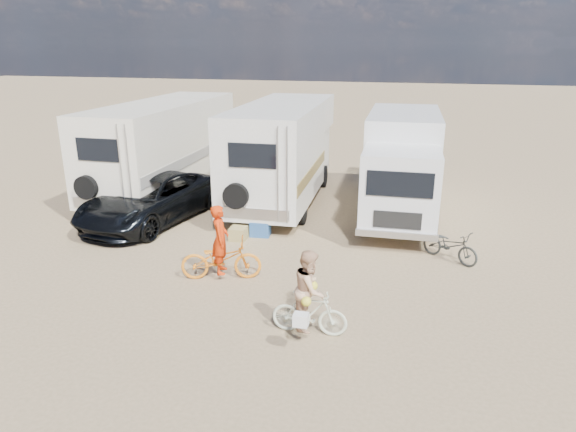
% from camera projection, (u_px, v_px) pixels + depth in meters
% --- Properties ---
extents(ground, '(140.00, 140.00, 0.00)m').
position_uv_depth(ground, '(222.00, 283.00, 12.75)').
color(ground, '#9A805C').
rests_on(ground, ground).
extents(rv_main, '(2.93, 7.96, 3.63)m').
position_uv_depth(rv_main, '(282.00, 154.00, 18.79)').
color(rv_main, silver).
rests_on(rv_main, ground).
extents(rv_left, '(2.73, 8.68, 3.54)m').
position_uv_depth(rv_left, '(164.00, 148.00, 20.09)').
color(rv_left, white).
rests_on(rv_left, ground).
extents(box_truck, '(2.61, 7.38, 3.42)m').
position_uv_depth(box_truck, '(401.00, 167.00, 17.33)').
color(box_truck, silver).
rests_on(box_truck, ground).
extents(dark_suv, '(3.50, 5.94, 1.55)m').
position_uv_depth(dark_suv, '(151.00, 199.00, 16.98)').
color(dark_suv, black).
rests_on(dark_suv, ground).
extents(bike_man, '(2.14, 1.26, 1.06)m').
position_uv_depth(bike_man, '(221.00, 259.00, 12.85)').
color(bike_man, orange).
rests_on(bike_man, ground).
extents(bike_woman, '(1.58, 0.47, 0.94)m').
position_uv_depth(bike_woman, '(309.00, 313.00, 10.40)').
color(bike_woman, beige).
rests_on(bike_woman, ground).
extents(rider_man, '(0.59, 0.74, 1.77)m').
position_uv_depth(rider_man, '(220.00, 246.00, 12.74)').
color(rider_man, red).
rests_on(rider_man, ground).
extents(rider_woman, '(0.65, 0.82, 1.66)m').
position_uv_depth(rider_woman, '(310.00, 297.00, 10.29)').
color(rider_woman, tan).
rests_on(rider_woman, ground).
extents(bike_parked, '(1.72, 1.45, 0.89)m').
position_uv_depth(bike_parked, '(450.00, 245.00, 13.96)').
color(bike_parked, '#282B28').
rests_on(bike_parked, ground).
extents(cooler, '(0.64, 0.49, 0.48)m').
position_uv_depth(cooler, '(260.00, 228.00, 15.82)').
color(cooler, '#274F8A').
rests_on(cooler, ground).
extents(crate, '(0.50, 0.50, 0.39)m').
position_uv_depth(crate, '(238.00, 233.00, 15.52)').
color(crate, '#97854B').
rests_on(crate, ground).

